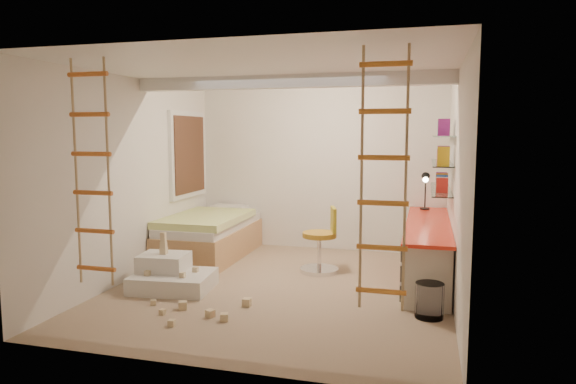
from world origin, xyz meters
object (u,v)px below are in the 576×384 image
(desk, at_px, (427,248))
(bed, at_px, (211,236))
(swivel_chair, at_px, (321,248))
(play_platform, at_px, (171,276))

(desk, bearing_deg, bed, 173.51)
(swivel_chair, relative_size, play_platform, 0.89)
(bed, height_order, play_platform, bed)
(swivel_chair, bearing_deg, desk, 1.79)
(desk, distance_m, swivel_chair, 1.39)
(swivel_chair, bearing_deg, play_platform, -142.96)
(bed, xyz_separation_m, play_platform, (0.19, -1.63, -0.17))
(swivel_chair, distance_m, play_platform, 2.04)
(bed, distance_m, swivel_chair, 1.85)
(play_platform, bearing_deg, bed, 96.59)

